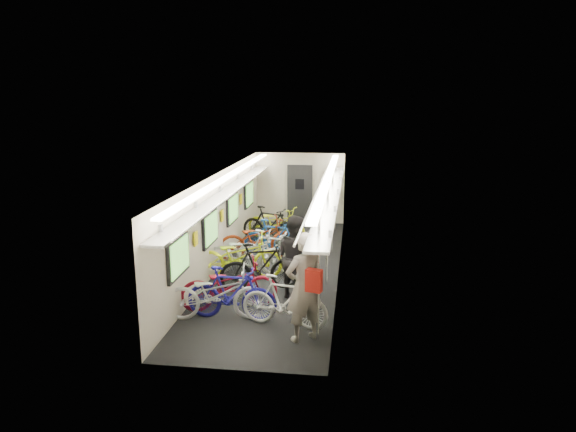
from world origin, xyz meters
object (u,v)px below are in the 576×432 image
(backpack, at_px, (314,281))
(bicycle_0, at_px, (216,294))
(bicycle_1, at_px, (231,293))
(passenger_mid, at_px, (295,257))
(passenger_near, at_px, (304,287))

(backpack, bearing_deg, bicycle_0, 167.46)
(bicycle_1, bearing_deg, passenger_mid, -36.37)
(bicycle_0, height_order, bicycle_1, bicycle_1)
(bicycle_1, bearing_deg, bicycle_0, 96.92)
(bicycle_0, distance_m, passenger_near, 1.92)
(bicycle_1, xyz_separation_m, passenger_near, (1.46, -0.67, 0.45))
(passenger_near, bearing_deg, passenger_mid, -114.30)
(backpack, bearing_deg, passenger_near, 130.95)
(bicycle_0, bearing_deg, passenger_near, -119.31)
(passenger_mid, bearing_deg, bicycle_1, 86.20)
(passenger_near, bearing_deg, bicycle_1, -60.08)
(passenger_near, relative_size, backpack, 5.17)
(bicycle_1, xyz_separation_m, passenger_mid, (1.07, 1.31, 0.37))
(backpack, bearing_deg, bicycle_1, 162.87)
(passenger_mid, bearing_deg, passenger_near, 136.53)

